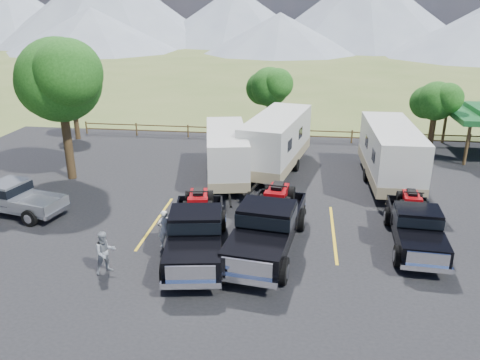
# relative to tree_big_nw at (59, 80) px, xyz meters

# --- Properties ---
(ground) EXTENTS (320.00, 320.00, 0.00)m
(ground) POSITION_rel_tree_big_nw_xyz_m (12.55, -9.03, -5.60)
(ground) COLOR #4A5D27
(ground) RESTS_ON ground
(asphalt_lot) EXTENTS (44.00, 34.00, 0.04)m
(asphalt_lot) POSITION_rel_tree_big_nw_xyz_m (12.55, -6.03, -5.58)
(asphalt_lot) COLOR black
(asphalt_lot) RESTS_ON ground
(stall_lines) EXTENTS (12.12, 5.50, 0.01)m
(stall_lines) POSITION_rel_tree_big_nw_xyz_m (12.55, -5.03, -5.55)
(stall_lines) COLOR gold
(stall_lines) RESTS_ON asphalt_lot
(tree_big_nw) EXTENTS (5.54, 5.18, 7.84)m
(tree_big_nw) POSITION_rel_tree_big_nw_xyz_m (0.00, 0.00, 0.00)
(tree_big_nw) COLOR #312213
(tree_big_nw) RESTS_ON ground
(tree_ne_a) EXTENTS (3.11, 2.92, 4.76)m
(tree_ne_a) POSITION_rel_tree_big_nw_xyz_m (21.52, 7.99, -2.11)
(tree_ne_a) COLOR #312213
(tree_ne_a) RESTS_ON ground
(tree_north) EXTENTS (3.46, 3.24, 5.25)m
(tree_north) POSITION_rel_tree_big_nw_xyz_m (10.52, 9.99, -1.76)
(tree_north) COLOR #312213
(tree_north) RESTS_ON ground
(tree_nw_small) EXTENTS (2.59, 2.43, 3.85)m
(tree_nw_small) POSITION_rel_tree_big_nw_xyz_m (-3.48, 7.99, -2.81)
(tree_nw_small) COLOR #312213
(tree_nw_small) RESTS_ON ground
(rail_fence) EXTENTS (36.12, 0.12, 1.00)m
(rail_fence) POSITION_rel_tree_big_nw_xyz_m (14.55, 9.47, -4.99)
(rail_fence) COLOR brown
(rail_fence) RESTS_ON ground
(mountain_range) EXTENTS (209.00, 71.00, 20.00)m
(mountain_range) POSITION_rel_tree_big_nw_xyz_m (4.92, 96.95, 2.28)
(mountain_range) COLOR gray
(mountain_range) RESTS_ON ground
(rig_left) EXTENTS (3.04, 6.66, 2.14)m
(rig_left) POSITION_rel_tree_big_nw_xyz_m (9.04, -7.52, -4.53)
(rig_left) COLOR black
(rig_left) RESTS_ON asphalt_lot
(rig_center) EXTENTS (3.10, 7.04, 2.28)m
(rig_center) POSITION_rel_tree_big_nw_xyz_m (11.81, -6.83, -4.46)
(rig_center) COLOR black
(rig_center) RESTS_ON asphalt_lot
(rig_right) EXTENTS (2.22, 5.72, 1.88)m
(rig_right) POSITION_rel_tree_big_nw_xyz_m (17.75, -5.62, -4.65)
(rig_right) COLOR black
(rig_right) RESTS_ON asphalt_lot
(trailer_left) EXTENTS (3.43, 8.27, 2.87)m
(trailer_left) POSITION_rel_tree_big_nw_xyz_m (8.87, 0.92, -4.06)
(trailer_left) COLOR silver
(trailer_left) RESTS_ON asphalt_lot
(trailer_center) EXTENTS (3.96, 9.57, 3.31)m
(trailer_center) POSITION_rel_tree_big_nw_xyz_m (11.55, 2.88, -3.82)
(trailer_center) COLOR silver
(trailer_center) RESTS_ON asphalt_lot
(trailer_right) EXTENTS (2.52, 9.27, 3.23)m
(trailer_right) POSITION_rel_tree_big_nw_xyz_m (17.80, 1.48, -3.87)
(trailer_right) COLOR silver
(trailer_right) RESTS_ON asphalt_lot
(pickup_silver) EXTENTS (5.55, 2.75, 1.60)m
(pickup_silver) POSITION_rel_tree_big_nw_xyz_m (-0.36, -5.04, -4.73)
(pickup_silver) COLOR gray
(pickup_silver) RESTS_ON asphalt_lot
(person_a) EXTENTS (0.69, 0.67, 1.61)m
(person_a) POSITION_rel_tree_big_nw_xyz_m (7.63, -7.22, -4.75)
(person_a) COLOR silver
(person_a) RESTS_ON asphalt_lot
(person_b) EXTENTS (1.01, 0.99, 1.64)m
(person_b) POSITION_rel_tree_big_nw_xyz_m (6.05, -9.41, -4.73)
(person_b) COLOR gray
(person_b) RESTS_ON asphalt_lot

